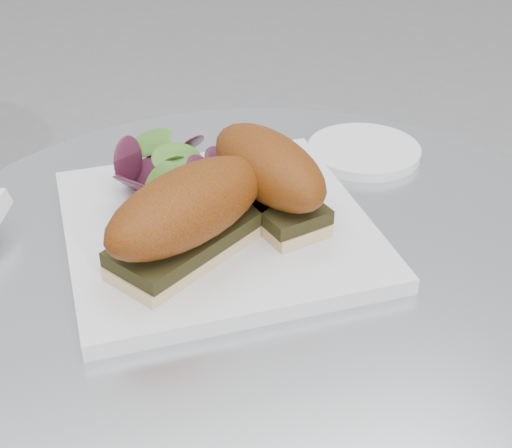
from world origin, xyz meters
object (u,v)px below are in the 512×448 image
(plate, at_px, (217,227))
(sandwich_left, at_px, (189,214))
(saucer, at_px, (364,151))
(sandwich_right, at_px, (268,174))

(plate, bearing_deg, sandwich_left, -128.90)
(saucer, bearing_deg, plate, -153.45)
(plate, xyz_separation_m, saucer, (0.21, 0.10, -0.00))
(sandwich_right, relative_size, saucer, 1.32)
(sandwich_left, bearing_deg, plate, 19.43)
(plate, height_order, sandwich_left, sandwich_left)
(plate, distance_m, saucer, 0.23)
(sandwich_right, bearing_deg, plate, -103.00)
(sandwich_left, xyz_separation_m, saucer, (0.25, 0.15, -0.05))
(plate, relative_size, sandwich_left, 1.47)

